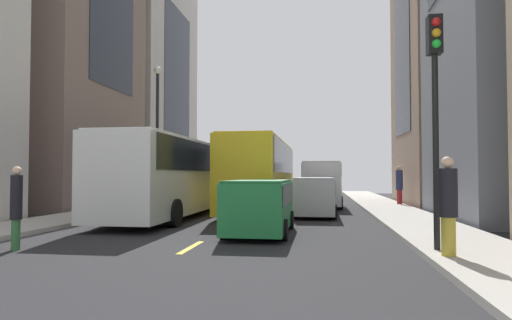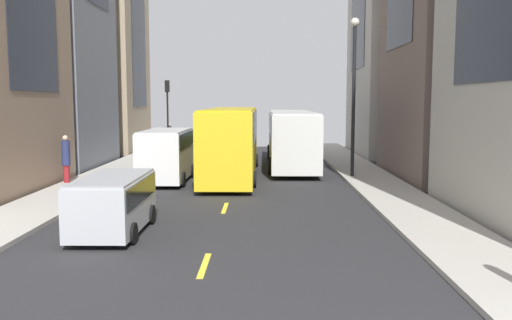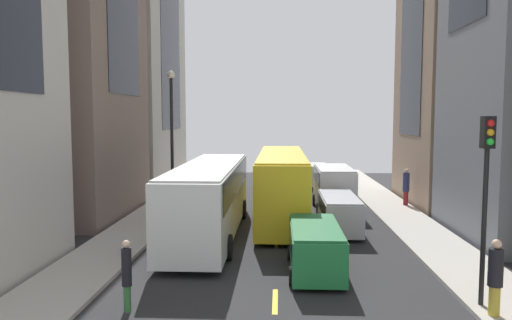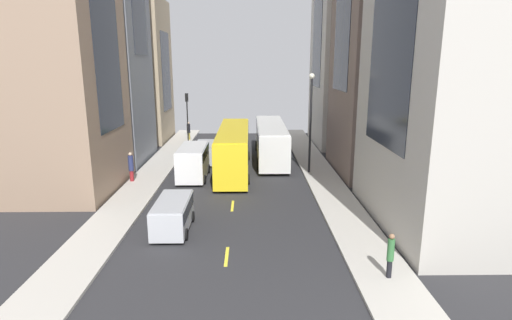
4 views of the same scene
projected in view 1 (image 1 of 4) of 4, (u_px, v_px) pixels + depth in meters
ground_plane at (262, 207)px, 25.06m from camera, size 40.41×40.41×0.00m
sidewalk_west at (148, 205)px, 26.05m from camera, size 2.69×44.00×0.15m
sidewalk_east at (386, 207)px, 24.08m from camera, size 2.69×44.00×0.15m
lane_stripe_1 at (191, 247)px, 11.21m from camera, size 0.16×2.00×0.01m
lane_stripe_2 at (240, 220)px, 18.14m from camera, size 0.16×2.00×0.01m
lane_stripe_3 at (262, 207)px, 25.06m from camera, size 0.16×2.00×0.01m
lane_stripe_4 at (275, 200)px, 31.98m from camera, size 0.16×2.00×0.01m
lane_stripe_5 at (283, 196)px, 38.91m from camera, size 0.16×2.00×0.01m
lane_stripe_6 at (288, 192)px, 45.83m from camera, size 0.16×2.00×0.01m
building_west_2 at (140, 77)px, 37.02m from camera, size 6.67×11.69×20.27m
building_east_2 at (469, 46)px, 27.01m from camera, size 8.00×8.91×19.53m
city_bus_white at (176, 171)px, 19.74m from camera, size 2.81×12.55×3.35m
streetcar_yellow at (262, 170)px, 23.35m from camera, size 2.70×12.87×3.59m
delivery_van_white at (321, 181)px, 25.21m from camera, size 2.25×5.03×2.58m
car_green_0 at (260, 202)px, 13.88m from camera, size 1.92×4.53×1.69m
car_silver_1 at (318, 185)px, 35.39m from camera, size 1.92×4.04×1.74m
car_silver_2 at (314, 193)px, 19.86m from camera, size 1.88×4.59×1.73m
pedestrian_waiting_curb at (16, 205)px, 10.89m from camera, size 0.28×0.28×2.07m
pedestrian_crossing_mid at (399, 184)px, 25.70m from camera, size 0.39×0.39×2.23m
pedestrian_walking_far at (448, 203)px, 9.31m from camera, size 0.39×0.39×2.10m
pedestrian_crossing_near at (212, 181)px, 42.21m from camera, size 0.29×0.29×1.97m
traffic_light_near_corner at (435, 85)px, 10.14m from camera, size 0.32×0.44×5.40m
streetlamp_near at (157, 121)px, 25.37m from camera, size 0.44×0.44×7.98m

